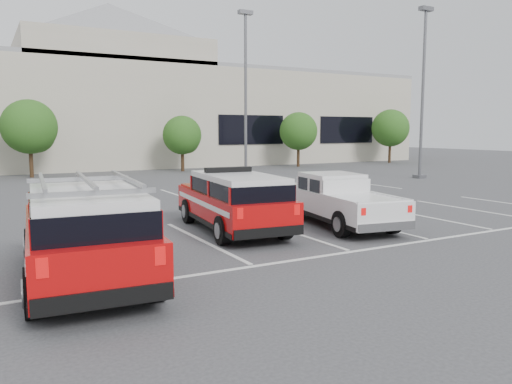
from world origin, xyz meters
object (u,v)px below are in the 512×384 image
tree_far_right (391,129)px  white_pickup (338,205)px  tree_right (299,133)px  fire_chief_suv (234,206)px  convention_building (86,109)px  light_pole_mid (246,94)px  light_pole_right (423,93)px  ladder_suv (86,241)px  tree_mid_left (31,129)px  tree_mid_right (183,137)px

tree_far_right → white_pickup: bearing=-136.6°
tree_right → white_pickup: 25.68m
tree_far_right → fire_chief_suv: 34.02m
convention_building → tree_right: 17.96m
light_pole_mid → light_pole_right: (9.00, -6.00, 0.00)m
light_pole_mid → white_pickup: size_ratio=1.91×
white_pickup → tree_far_right: bearing=52.5°
tree_far_right → ladder_suv: 39.62m
convention_building → light_pole_mid: size_ratio=5.86×
fire_chief_suv → ladder_suv: bearing=-140.1°
tree_right → fire_chief_suv: 26.95m
convention_building → tree_right: (14.91, -9.82, -1.95)m
convention_building → fire_chief_suv: convention_building is taller
tree_right → fire_chief_suv: bearing=-127.8°
tree_far_right → light_pole_right: (-9.09, -12.05, 2.14)m
light_pole_mid → white_pickup: light_pole_mid is taller
tree_mid_left → ladder_suv: bearing=-92.7°
light_pole_right → fire_chief_suv: light_pole_right is taller
white_pickup → ladder_suv: ladder_suv is taller
tree_mid_left → light_pole_right: size_ratio=0.47×
light_pole_mid → ladder_suv: size_ratio=1.90×
tree_mid_left → ladder_suv: 24.50m
tree_mid_left → tree_right: bearing=-0.0°
tree_mid_right → light_pole_right: 16.47m
ladder_suv → light_pole_mid: bearing=58.9°
tree_far_right → fire_chief_suv: size_ratio=0.90×
tree_mid_left → light_pole_right: 24.23m
tree_mid_right → tree_far_right: size_ratio=0.82×
tree_mid_left → tree_mid_right: tree_mid_left is taller
tree_mid_left → white_pickup: 23.08m
tree_right → tree_far_right: tree_far_right is taller
tree_mid_left → light_pole_right: light_pole_right is taller
tree_mid_right → white_pickup: 22.24m
light_pole_mid → light_pole_right: bearing=-33.7°
fire_chief_suv → ladder_suv: size_ratio=1.00×
fire_chief_suv → tree_mid_left: bearing=105.5°
tree_right → tree_far_right: 10.00m
tree_mid_right → light_pole_right: size_ratio=0.39×
light_pole_mid → tree_right: bearing=36.8°
tree_mid_left → ladder_suv: (-1.15, -24.37, -2.22)m
convention_building → tree_right: convention_building is taller
light_pole_mid → ladder_suv: light_pole_mid is taller
tree_mid_left → white_pickup: bearing=-72.8°
convention_building → tree_right: size_ratio=13.58×
ladder_suv → tree_mid_right: bearing=69.8°
tree_mid_left → light_pole_right: bearing=-29.9°
tree_right → ladder_suv: (-21.15, -24.37, -1.95)m
convention_building → tree_far_right: size_ratio=12.38×
tree_mid_left → white_pickup: size_ratio=0.90×
fire_chief_suv → tree_mid_right: bearing=79.1°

